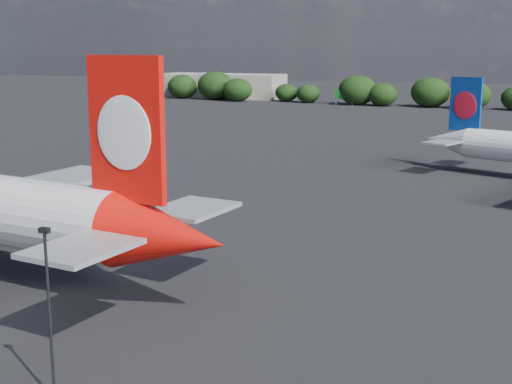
% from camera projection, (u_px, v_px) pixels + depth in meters
% --- Properties ---
extents(ground, '(500.00, 500.00, 0.00)m').
position_uv_depth(ground, '(271.00, 174.00, 102.28)').
color(ground, black).
rests_on(ground, ground).
extents(apron_lamp_post, '(0.55, 0.30, 9.46)m').
position_uv_depth(apron_lamp_post, '(49.00, 305.00, 36.46)').
color(apron_lamp_post, black).
rests_on(apron_lamp_post, ground).
extents(terminal_building, '(42.00, 16.00, 8.00)m').
position_uv_depth(terminal_building, '(222.00, 86.00, 244.82)').
color(terminal_building, gray).
rests_on(terminal_building, ground).
extents(highway_sign, '(6.00, 0.30, 4.50)m').
position_uv_depth(highway_sign, '(344.00, 95.00, 214.01)').
color(highway_sign, '#156C21').
rests_on(highway_sign, ground).
extents(billboard_yellow, '(5.00, 0.30, 5.50)m').
position_uv_depth(billboard_yellow, '(449.00, 94.00, 208.90)').
color(billboard_yellow, gold).
rests_on(billboard_yellow, ground).
extents(horizon_treeline, '(205.20, 16.08, 9.33)m').
position_uv_depth(horizon_treeline, '(428.00, 93.00, 208.68)').
color(horizon_treeline, black).
rests_on(horizon_treeline, ground).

